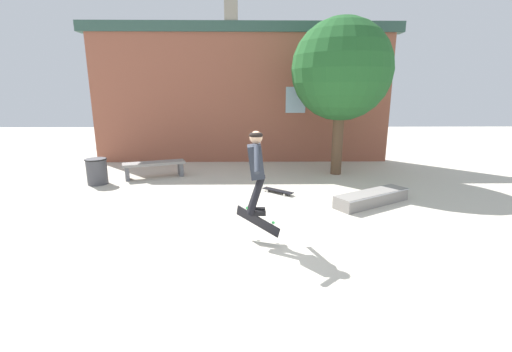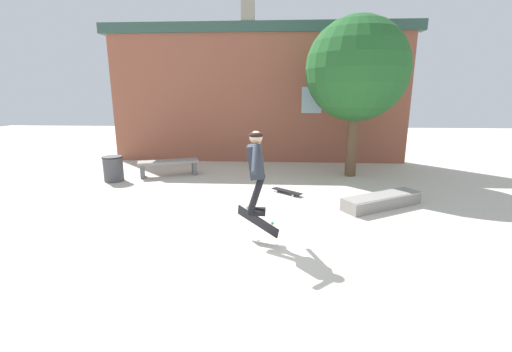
# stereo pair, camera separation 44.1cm
# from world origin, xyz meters

# --- Properties ---
(ground_plane) EXTENTS (40.00, 40.00, 0.00)m
(ground_plane) POSITION_xyz_m (0.00, 0.00, 0.00)
(ground_plane) COLOR beige
(building_backdrop) EXTENTS (11.13, 0.52, 6.18)m
(building_backdrop) POSITION_xyz_m (-0.00, 7.09, 2.51)
(building_backdrop) COLOR #93513D
(building_backdrop) RESTS_ON ground_plane
(tree_right) EXTENTS (2.95, 2.95, 4.60)m
(tree_right) POSITION_xyz_m (2.97, 4.93, 3.11)
(tree_right) COLOR brown
(tree_right) RESTS_ON ground_plane
(park_bench) EXTENTS (1.84, 1.07, 0.47)m
(park_bench) POSITION_xyz_m (-2.58, 4.55, 0.35)
(park_bench) COLOR gray
(park_bench) RESTS_ON ground_plane
(skate_ledge) EXTENTS (1.95, 1.44, 0.28)m
(skate_ledge) POSITION_xyz_m (3.06, 1.93, 0.14)
(skate_ledge) COLOR gray
(skate_ledge) RESTS_ON ground_plane
(trash_bin) EXTENTS (0.58, 0.58, 0.72)m
(trash_bin) POSITION_xyz_m (-3.96, 3.82, 0.38)
(trash_bin) COLOR #47474C
(trash_bin) RESTS_ON ground_plane
(skater) EXTENTS (0.32, 1.22, 1.40)m
(skater) POSITION_xyz_m (0.38, 0.00, 1.32)
(skater) COLOR #282D38
(skateboard_flipping) EXTENTS (0.74, 0.49, 0.49)m
(skateboard_flipping) POSITION_xyz_m (0.41, 0.00, 0.35)
(skateboard_flipping) COLOR black
(skateboard_resting) EXTENTS (0.77, 0.70, 0.08)m
(skateboard_resting) POSITION_xyz_m (0.98, 2.83, 0.07)
(skateboard_resting) COLOR black
(skateboard_resting) RESTS_ON ground_plane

